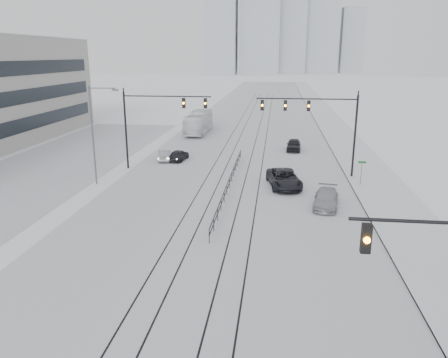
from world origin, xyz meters
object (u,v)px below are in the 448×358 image
Objects in this scene: sedan_nb_right at (326,199)px; sedan_sb_inner at (179,155)px; sedan_nb_front at (284,179)px; box_truck at (199,123)px; sedan_nb_far at (294,145)px; sedan_sb_outer at (165,155)px.

sedan_sb_inner is at bearing 145.88° from sedan_nb_right.
sedan_nb_right is (15.02, -13.99, 0.02)m from sedan_sb_inner.
sedan_nb_front is 1.25× the size of sedan_nb_right.
box_truck reaches higher than sedan_sb_inner.
box_truck reaches higher than sedan_nb_front.
sedan_nb_front is 1.34× the size of sedan_nb_far.
sedan_nb_right is 0.39× the size of box_truck.
sedan_sb_inner is 14.80m from sedan_nb_front.
sedan_nb_front is 5.98m from sedan_nb_right.
box_truck is (-14.12, 11.34, 0.88)m from sedan_nb_far.
sedan_nb_front reaches higher than sedan_nb_right.
sedan_sb_inner is 14.92m from sedan_nb_far.
sedan_sb_inner is 1.57m from sedan_sb_outer.
sedan_nb_front reaches higher than sedan_nb_far.
sedan_sb_outer is 0.65× the size of sedan_nb_front.
sedan_nb_far reaches higher than sedan_sb_inner.
sedan_sb_inner is 0.32× the size of box_truck.
sedan_nb_right is at bearing -81.41° from sedan_nb_far.
sedan_nb_far is at bearing -144.71° from sedan_sb_inner.
sedan_nb_front is 30.17m from box_truck.
box_truck reaches higher than sedan_nb_far.
sedan_sb_outer is 15.98m from sedan_nb_front.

